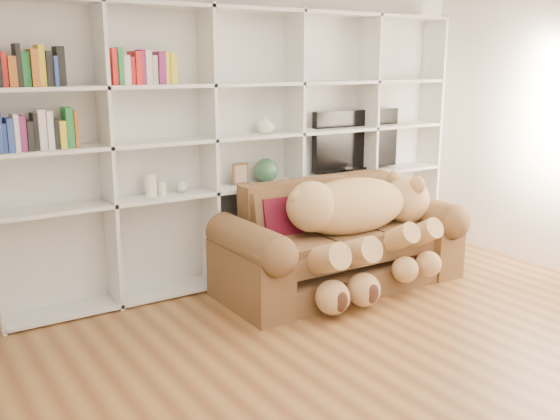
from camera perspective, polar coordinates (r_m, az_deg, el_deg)
floor at (r=4.20m, az=14.39°, el=-14.50°), size 5.00×5.00×0.00m
wall_back at (r=5.73m, az=-3.51°, el=7.48°), size 5.00×0.02×2.70m
bookshelf at (r=5.50m, az=-4.99°, el=6.75°), size 4.43×0.35×2.40m
sofa at (r=5.53m, az=5.34°, el=-3.40°), size 2.18×0.94×0.92m
teddy_bear at (r=5.36m, az=7.28°, el=-0.74°), size 1.64×0.90×0.95m
throw_pillow at (r=5.29m, az=0.11°, el=-0.78°), size 0.37×0.22×0.38m
gift_box at (r=5.98m, az=11.99°, el=-4.47°), size 0.42×0.41×0.27m
tv at (r=6.33m, az=6.97°, el=6.28°), size 1.03×0.18×0.61m
picture_frame at (r=5.55m, az=-3.65°, el=3.32°), size 0.15×0.04×0.19m
green_vase at (r=5.68m, az=-1.27°, el=3.64°), size 0.22×0.22×0.22m
figurine_tall at (r=5.20m, az=-11.74°, el=2.24°), size 0.11×0.11×0.18m
figurine_short at (r=5.24m, az=-10.73°, el=1.97°), size 0.07×0.07×0.11m
snow_globe at (r=5.31m, az=-8.98°, el=2.16°), size 0.10×0.10×0.10m
shelf_vase at (r=5.62m, az=-1.36°, el=7.91°), size 0.21×0.21×0.17m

